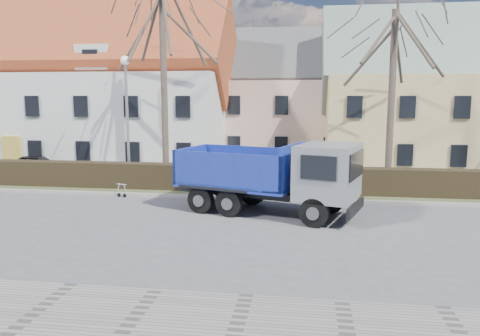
% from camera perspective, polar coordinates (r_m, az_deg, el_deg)
% --- Properties ---
extents(ground, '(120.00, 120.00, 0.00)m').
position_cam_1_polar(ground, '(18.09, -10.84, -6.60)').
color(ground, '#505053').
extents(sidewalk_near, '(80.00, 5.00, 0.08)m').
position_cam_1_polar(sidewalk_near, '(10.92, -26.25, -17.75)').
color(sidewalk_near, gray).
rests_on(sidewalk_near, ground).
extents(curb_far, '(80.00, 0.30, 0.12)m').
position_cam_1_polar(curb_far, '(22.34, -7.00, -3.39)').
color(curb_far, gray).
rests_on(curb_far, ground).
extents(grass_strip, '(80.00, 3.00, 0.10)m').
position_cam_1_polar(grass_strip, '(23.86, -6.00, -2.61)').
color(grass_strip, '#3F4A29').
rests_on(grass_strip, ground).
extents(hedge, '(60.00, 0.90, 1.30)m').
position_cam_1_polar(hedge, '(23.55, -6.14, -1.28)').
color(hedge, black).
rests_on(hedge, ground).
extents(building_white, '(26.80, 10.80, 9.50)m').
position_cam_1_polar(building_white, '(37.51, -22.07, 8.17)').
color(building_white, silver).
rests_on(building_white, ground).
extents(building_pink, '(10.80, 8.80, 8.00)m').
position_cam_1_polar(building_pink, '(36.51, 5.47, 7.59)').
color(building_pink, beige).
rests_on(building_pink, ground).
extents(building_yellow, '(18.80, 10.80, 8.50)m').
position_cam_1_polar(building_yellow, '(34.98, 25.41, 7.15)').
color(building_yellow, tan).
rests_on(building_yellow, ground).
extents(tree_1, '(9.20, 9.20, 12.65)m').
position_cam_1_polar(tree_1, '(26.19, -9.30, 12.14)').
color(tree_1, '#483C32').
rests_on(tree_1, ground).
extents(tree_2, '(8.00, 8.00, 11.00)m').
position_cam_1_polar(tree_2, '(25.32, 18.08, 10.07)').
color(tree_2, '#483C32').
rests_on(tree_2, ground).
extents(dump_truck, '(8.11, 4.99, 3.04)m').
position_cam_1_polar(dump_truck, '(19.03, 2.56, -0.98)').
color(dump_truck, navy).
rests_on(dump_truck, ground).
extents(streetlight, '(0.54, 0.54, 6.87)m').
position_cam_1_polar(streetlight, '(25.29, -13.57, 5.58)').
color(streetlight, gray).
rests_on(streetlight, ground).
extents(cart_frame, '(0.89, 0.66, 0.72)m').
position_cam_1_polar(cart_frame, '(22.95, -14.67, -2.52)').
color(cart_frame, silver).
rests_on(cart_frame, ground).
extents(parked_car_a, '(3.69, 1.89, 1.20)m').
position_cam_1_polar(parked_car_a, '(31.17, -23.47, 0.42)').
color(parked_car_a, black).
rests_on(parked_car_a, ground).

